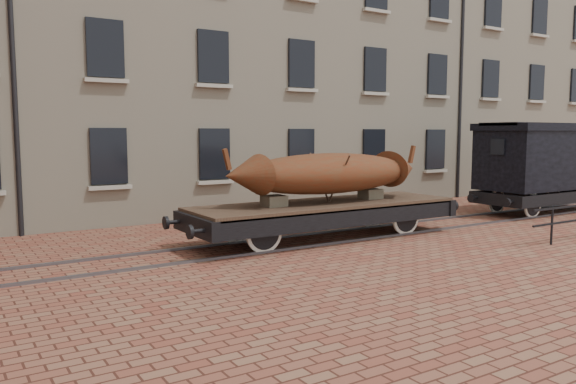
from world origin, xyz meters
TOP-DOWN VIEW (x-y plane):
  - ground at (0.00, 0.00)m, footprint 90.00×90.00m
  - warehouse_cream at (3.00, 9.99)m, footprint 40.00×10.19m
  - rail_track at (0.00, 0.00)m, footprint 30.00×1.52m
  - flatcar_wagon at (-1.52, 0.00)m, footprint 8.58×2.33m
  - iron_boat at (-1.39, 0.00)m, footprint 6.34×1.85m
  - goods_van at (8.42, 0.00)m, footprint 6.29×2.29m

SIDE VIEW (x-z plane):
  - ground at x=0.00m, z-range 0.00..0.00m
  - rail_track at x=0.00m, z-range 0.00..0.06m
  - flatcar_wagon at x=-1.52m, z-range 0.16..1.46m
  - iron_boat at x=-1.39m, z-range 1.04..2.57m
  - goods_van at x=8.42m, z-range 0.41..3.66m
  - warehouse_cream at x=3.00m, z-range 0.00..14.00m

